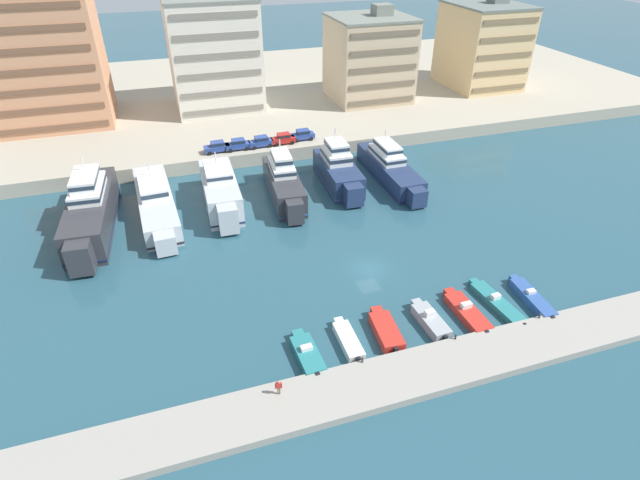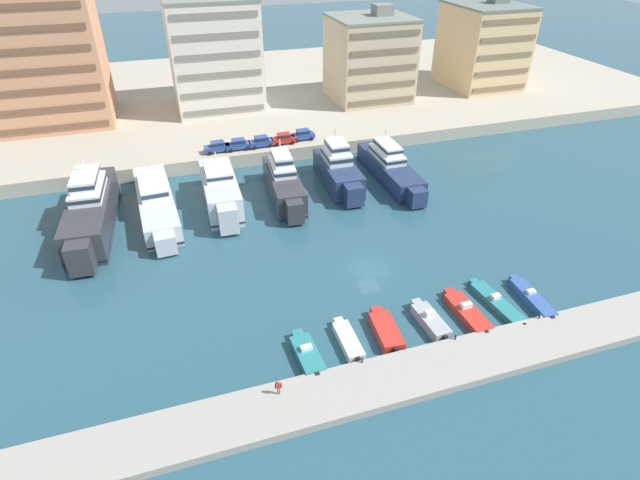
# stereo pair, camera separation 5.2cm
# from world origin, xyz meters

# --- Properties ---
(ground_plane) EXTENTS (400.00, 400.00, 0.00)m
(ground_plane) POSITION_xyz_m (0.00, 0.00, 0.00)
(ground_plane) COLOR #285160
(quay_promenade) EXTENTS (180.00, 70.00, 2.24)m
(quay_promenade) POSITION_xyz_m (0.00, 67.38, 1.12)
(quay_promenade) COLOR #ADA38E
(quay_promenade) RESTS_ON ground
(pier_dock) EXTENTS (120.00, 5.33, 0.81)m
(pier_dock) POSITION_xyz_m (0.00, -16.29, 0.41)
(pier_dock) COLOR #9E998E
(pier_dock) RESTS_ON ground
(yacht_charcoal_far_left) EXTENTS (6.16, 22.28, 8.96)m
(yacht_charcoal_far_left) POSITION_xyz_m (-31.17, 19.71, 2.71)
(yacht_charcoal_far_left) COLOR #333338
(yacht_charcoal_far_left) RESTS_ON ground
(yacht_silver_left) EXTENTS (5.69, 22.73, 6.32)m
(yacht_silver_left) POSITION_xyz_m (-23.06, 21.37, 1.81)
(yacht_silver_left) COLOR silver
(yacht_silver_left) RESTS_ON ground
(yacht_silver_mid_left) EXTENTS (4.97, 17.17, 7.28)m
(yacht_silver_mid_left) POSITION_xyz_m (-14.18, 20.66, 2.33)
(yacht_silver_mid_left) COLOR silver
(yacht_silver_mid_left) RESTS_ON ground
(yacht_charcoal_center_left) EXTENTS (5.06, 17.11, 8.21)m
(yacht_charcoal_center_left) POSITION_xyz_m (-5.06, 20.45, 2.34)
(yacht_charcoal_center_left) COLOR #333338
(yacht_charcoal_center_left) RESTS_ON ground
(yacht_navy_center) EXTENTS (5.14, 15.75, 8.34)m
(yacht_navy_center) POSITION_xyz_m (3.87, 21.91, 2.36)
(yacht_navy_center) COLOR navy
(yacht_navy_center) RESTS_ON ground
(yacht_navy_center_right) EXTENTS (4.40, 19.79, 7.31)m
(yacht_navy_center_right) POSITION_xyz_m (12.07, 21.09, 1.99)
(yacht_navy_center_right) COLOR navy
(yacht_navy_center_right) RESTS_ON ground
(motorboat_teal_far_left) EXTENTS (2.23, 6.19, 1.38)m
(motorboat_teal_far_left) POSITION_xyz_m (-11.02, -11.08, 0.50)
(motorboat_teal_far_left) COLOR teal
(motorboat_teal_far_left) RESTS_ON ground
(motorboat_white_left) EXTENTS (1.67, 6.00, 0.90)m
(motorboat_white_left) POSITION_xyz_m (-6.72, -10.50, 0.45)
(motorboat_white_left) COLOR white
(motorboat_white_left) RESTS_ON ground
(motorboat_red_mid_left) EXTENTS (2.55, 6.30, 1.07)m
(motorboat_red_mid_left) POSITION_xyz_m (-2.72, -10.45, 0.53)
(motorboat_red_mid_left) COLOR red
(motorboat_red_mid_left) RESTS_ON ground
(motorboat_grey_center_left) EXTENTS (2.08, 6.08, 1.65)m
(motorboat_grey_center_left) POSITION_xyz_m (2.15, -10.51, 0.56)
(motorboat_grey_center_left) COLOR #9EA3A8
(motorboat_grey_center_left) RESTS_ON ground
(motorboat_red_center) EXTENTS (2.18, 7.35, 1.45)m
(motorboat_red_center) POSITION_xyz_m (6.44, -10.49, 0.47)
(motorboat_red_center) COLOR red
(motorboat_red_center) RESTS_ON ground
(motorboat_teal_center_right) EXTENTS (2.42, 8.39, 1.23)m
(motorboat_teal_center_right) POSITION_xyz_m (10.36, -10.15, 0.39)
(motorboat_teal_center_right) COLOR teal
(motorboat_teal_center_right) RESTS_ON ground
(motorboat_blue_mid_right) EXTENTS (2.03, 7.44, 1.32)m
(motorboat_blue_mid_right) POSITION_xyz_m (14.27, -10.70, 0.49)
(motorboat_blue_mid_right) COLOR #33569E
(motorboat_blue_mid_right) RESTS_ON ground
(car_blue_far_left) EXTENTS (4.18, 2.09, 1.80)m
(car_blue_far_left) POSITION_xyz_m (-12.56, 34.79, 3.21)
(car_blue_far_left) COLOR #28428E
(car_blue_far_left) RESTS_ON quay_promenade
(car_blue_left) EXTENTS (4.12, 1.96, 1.80)m
(car_blue_left) POSITION_xyz_m (-9.15, 34.76, 3.21)
(car_blue_left) COLOR #28428E
(car_blue_left) RESTS_ON quay_promenade
(car_blue_mid_left) EXTENTS (4.20, 2.12, 1.80)m
(car_blue_mid_left) POSITION_xyz_m (-5.28, 34.78, 3.21)
(car_blue_mid_left) COLOR #28428E
(car_blue_mid_left) RESTS_ON quay_promenade
(car_red_center_left) EXTENTS (4.13, 1.98, 1.80)m
(car_red_center_left) POSITION_xyz_m (-1.39, 34.92, 3.21)
(car_red_center_left) COLOR red
(car_red_center_left) RESTS_ON quay_promenade
(car_blue_center) EXTENTS (4.15, 2.02, 1.80)m
(car_blue_center) POSITION_xyz_m (2.19, 35.59, 3.21)
(car_blue_center) COLOR #28428E
(car_blue_center) RESTS_ON quay_promenade
(apartment_block_far_left) EXTENTS (19.63, 17.71, 24.94)m
(apartment_block_far_left) POSITION_xyz_m (-38.35, 59.05, 13.75)
(apartment_block_far_left) COLOR tan
(apartment_block_far_left) RESTS_ON quay_promenade
(apartment_block_left) EXTENTS (16.64, 16.47, 22.34)m
(apartment_block_left) POSITION_xyz_m (-8.85, 58.38, 12.46)
(apartment_block_left) COLOR silver
(apartment_block_left) RESTS_ON quay_promenade
(apartment_block_mid_left) EXTENTS (15.46, 14.82, 18.10)m
(apartment_block_mid_left) POSITION_xyz_m (21.78, 53.87, 10.35)
(apartment_block_mid_left) COLOR #C6AD89
(apartment_block_mid_left) RESTS_ON quay_promenade
(apartment_block_center_left) EXTENTS (14.30, 17.21, 19.01)m
(apartment_block_center_left) POSITION_xyz_m (48.98, 55.08, 10.80)
(apartment_block_center_left) COLOR #E0BC84
(apartment_block_center_left) RESTS_ON quay_promenade
(pedestrian_near_edge) EXTENTS (0.60, 0.29, 1.59)m
(pedestrian_near_edge) POSITION_xyz_m (-14.69, -15.01, 1.75)
(pedestrian_near_edge) COLOR #7A6B56
(pedestrian_near_edge) RESTS_ON pier_dock
(bollard_west) EXTENTS (0.20, 0.20, 0.61)m
(bollard_west) POSITION_xyz_m (-6.60, -13.88, 1.14)
(bollard_west) COLOR #2D2D33
(bollard_west) RESTS_ON pier_dock
(bollard_west_mid) EXTENTS (0.20, 0.20, 0.61)m
(bollard_west_mid) POSITION_xyz_m (3.03, -13.88, 1.14)
(bollard_west_mid) COLOR #2D2D33
(bollard_west_mid) RESTS_ON pier_dock
(bollard_east_mid) EXTENTS (0.20, 0.20, 0.61)m
(bollard_east_mid) POSITION_xyz_m (12.65, -13.88, 1.14)
(bollard_east_mid) COLOR #2D2D33
(bollard_east_mid) RESTS_ON pier_dock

